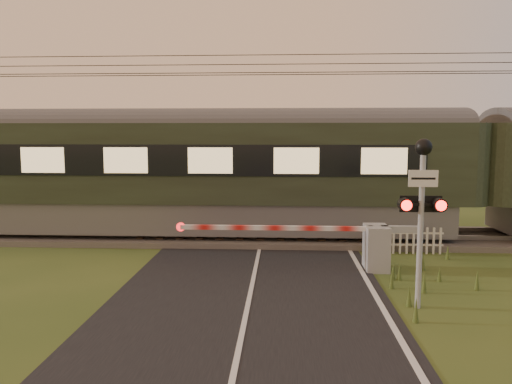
# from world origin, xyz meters

# --- Properties ---
(ground) EXTENTS (160.00, 160.00, 0.00)m
(ground) POSITION_xyz_m (0.00, 0.00, 0.00)
(ground) COLOR #31481B
(ground) RESTS_ON ground
(road) EXTENTS (6.00, 140.00, 0.03)m
(road) POSITION_xyz_m (0.02, -0.23, 0.01)
(road) COLOR black
(road) RESTS_ON ground
(track_bed) EXTENTS (140.00, 3.40, 0.39)m
(track_bed) POSITION_xyz_m (0.00, 6.50, 0.07)
(track_bed) COLOR #47423D
(track_bed) RESTS_ON ground
(overhead_wires) EXTENTS (120.00, 0.62, 0.62)m
(overhead_wires) POSITION_xyz_m (0.00, 6.50, 5.72)
(overhead_wires) COLOR black
(overhead_wires) RESTS_ON ground
(train) EXTENTS (43.53, 3.00, 4.06)m
(train) POSITION_xyz_m (7.00, 6.50, 2.31)
(train) COLOR slate
(train) RESTS_ON ground
(boom_gate) EXTENTS (6.34, 0.90, 1.20)m
(boom_gate) POSITION_xyz_m (2.91, 2.80, 0.65)
(boom_gate) COLOR gray
(boom_gate) RESTS_ON ground
(crossing_signal) EXTENTS (0.88, 0.36, 3.45)m
(crossing_signal) POSITION_xyz_m (3.48, -0.10, 2.37)
(crossing_signal) COLOR gray
(crossing_signal) RESTS_ON ground
(picket_fence) EXTENTS (2.34, 0.07, 0.80)m
(picket_fence) POSITION_xyz_m (4.29, 4.60, 0.40)
(picket_fence) COLOR silver
(picket_fence) RESTS_ON ground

